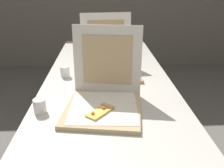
# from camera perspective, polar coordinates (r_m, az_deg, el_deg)

# --- Properties ---
(table) EXTENTS (0.84, 2.28, 0.73)m
(table) POSITION_cam_1_polar(r_m,az_deg,el_deg) (1.56, -1.02, -1.03)
(table) COLOR beige
(table) RESTS_ON ground
(pizza_box_front) EXTENTS (0.43, 0.45, 0.40)m
(pizza_box_front) POSITION_cam_1_polar(r_m,az_deg,el_deg) (1.21, -1.98, -3.31)
(pizza_box_front) COLOR tan
(pizza_box_front) RESTS_ON table
(pizza_box_middle) EXTENTS (0.42, 0.46, 0.40)m
(pizza_box_middle) POSITION_cam_1_polar(r_m,az_deg,el_deg) (1.68, -0.49, 4.64)
(pizza_box_middle) COLOR tan
(pizza_box_middle) RESTS_ON table
(cup_white_mid) EXTENTS (0.06, 0.06, 0.07)m
(cup_white_mid) POSITION_cam_1_polar(r_m,az_deg,el_deg) (1.65, -11.37, 2.98)
(cup_white_mid) COLOR white
(cup_white_mid) RESTS_ON table
(cup_white_near_left) EXTENTS (0.06, 0.06, 0.07)m
(cup_white_near_left) POSITION_cam_1_polar(r_m,az_deg,el_deg) (1.23, -17.18, -5.10)
(cup_white_near_left) COLOR white
(cup_white_near_left) RESTS_ON table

